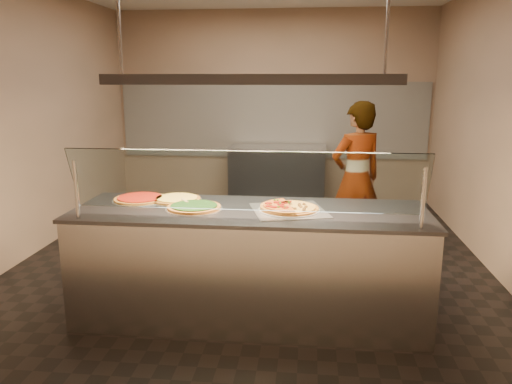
# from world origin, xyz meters

# --- Properties ---
(ground) EXTENTS (5.00, 6.00, 0.02)m
(ground) POSITION_xyz_m (0.00, 0.00, -0.01)
(ground) COLOR black
(ground) RESTS_ON ground
(wall_back) EXTENTS (5.00, 0.02, 3.00)m
(wall_back) POSITION_xyz_m (0.00, 3.01, 1.50)
(wall_back) COLOR tan
(wall_back) RESTS_ON ground
(wall_front) EXTENTS (5.00, 0.02, 3.00)m
(wall_front) POSITION_xyz_m (0.00, -3.01, 1.50)
(wall_front) COLOR tan
(wall_front) RESTS_ON ground
(wall_left) EXTENTS (0.02, 6.00, 3.00)m
(wall_left) POSITION_xyz_m (-2.51, 0.00, 1.50)
(wall_left) COLOR tan
(wall_left) RESTS_ON ground
(wall_right) EXTENTS (0.02, 6.00, 3.00)m
(wall_right) POSITION_xyz_m (2.51, 0.00, 1.50)
(wall_right) COLOR tan
(wall_right) RESTS_ON ground
(tile_band) EXTENTS (4.90, 0.02, 1.20)m
(tile_band) POSITION_xyz_m (0.00, 2.98, 1.30)
(tile_band) COLOR silver
(tile_band) RESTS_ON wall_back
(serving_counter) EXTENTS (2.85, 0.94, 0.93)m
(serving_counter) POSITION_xyz_m (0.14, -1.20, 0.47)
(serving_counter) COLOR #B7B7BC
(serving_counter) RESTS_ON ground
(sneeze_guard) EXTENTS (2.61, 0.18, 0.54)m
(sneeze_guard) POSITION_xyz_m (0.14, -1.54, 1.23)
(sneeze_guard) COLOR #B7B7BC
(sneeze_guard) RESTS_ON serving_counter
(perforated_tray) EXTENTS (0.68, 0.68, 0.01)m
(perforated_tray) POSITION_xyz_m (0.45, -1.20, 0.94)
(perforated_tray) COLOR silver
(perforated_tray) RESTS_ON serving_counter
(half_pizza_pepperoni) EXTENTS (0.34, 0.50, 0.05)m
(half_pizza_pepperoni) POSITION_xyz_m (0.34, -1.20, 0.96)
(half_pizza_pepperoni) COLOR brown
(half_pizza_pepperoni) RESTS_ON perforated_tray
(half_pizza_sausage) EXTENTS (0.34, 0.50, 0.04)m
(half_pizza_sausage) POSITION_xyz_m (0.57, -1.21, 0.96)
(half_pizza_sausage) COLOR brown
(half_pizza_sausage) RESTS_ON perforated_tray
(pizza_spinach) EXTENTS (0.46, 0.46, 0.03)m
(pizza_spinach) POSITION_xyz_m (-0.31, -1.23, 0.95)
(pizza_spinach) COLOR silver
(pizza_spinach) RESTS_ON serving_counter
(pizza_cheese) EXTENTS (0.44, 0.44, 0.03)m
(pizza_cheese) POSITION_xyz_m (-0.52, -0.97, 0.94)
(pizza_cheese) COLOR silver
(pizza_cheese) RESTS_ON serving_counter
(pizza_tomato) EXTENTS (0.47, 0.47, 0.03)m
(pizza_tomato) POSITION_xyz_m (-0.85, -0.98, 0.94)
(pizza_tomato) COLOR silver
(pizza_tomato) RESTS_ON serving_counter
(pizza_spatula) EXTENTS (0.27, 0.19, 0.02)m
(pizza_spatula) POSITION_xyz_m (-0.36, -1.11, 0.96)
(pizza_spatula) COLOR #B7B7BC
(pizza_spatula) RESTS_ON pizza_spinach
(prep_table) EXTENTS (1.48, 0.74, 0.93)m
(prep_table) POSITION_xyz_m (0.12, 2.55, 0.47)
(prep_table) COLOR #434349
(prep_table) RESTS_ON ground
(worker) EXTENTS (0.75, 0.66, 1.72)m
(worker) POSITION_xyz_m (1.13, 0.51, 0.86)
(worker) COLOR #383240
(worker) RESTS_ON ground
(heat_lamp_housing) EXTENTS (2.30, 0.18, 0.08)m
(heat_lamp_housing) POSITION_xyz_m (0.14, -1.20, 1.95)
(heat_lamp_housing) COLOR #434349
(heat_lamp_housing) RESTS_ON ceiling
(lamp_rod_left) EXTENTS (0.02, 0.02, 1.01)m
(lamp_rod_left) POSITION_xyz_m (-0.86, -1.20, 2.50)
(lamp_rod_left) COLOR #B7B7BC
(lamp_rod_left) RESTS_ON ceiling
(lamp_rod_right) EXTENTS (0.02, 0.02, 1.01)m
(lamp_rod_right) POSITION_xyz_m (1.14, -1.20, 2.50)
(lamp_rod_right) COLOR #B7B7BC
(lamp_rod_right) RESTS_ON ceiling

